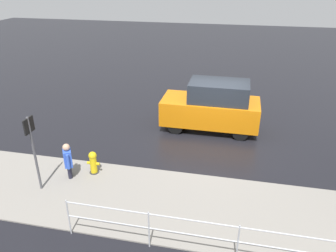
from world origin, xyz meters
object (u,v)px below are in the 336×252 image
fire_hydrant (93,163)px  pedestrian (68,159)px  sign_post (32,144)px  moving_hatchback (212,106)px

fire_hydrant → pedestrian: 0.81m
fire_hydrant → sign_post: 2.04m
pedestrian → sign_post: size_ratio=0.51×
fire_hydrant → pedestrian: pedestrian is taller
moving_hatchback → sign_post: (4.64, 5.26, 0.55)m
moving_hatchback → pedestrian: (4.07, 4.50, -0.34)m
moving_hatchback → fire_hydrant: (3.42, 4.12, -0.63)m
pedestrian → sign_post: (0.57, 0.76, 0.90)m
moving_hatchback → fire_hydrant: size_ratio=4.88×
fire_hydrant → sign_post: bearing=43.1°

